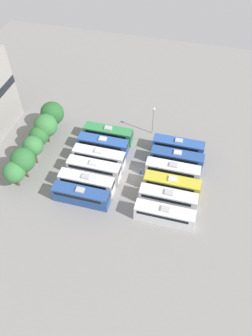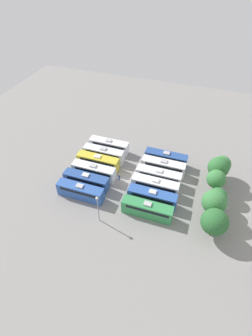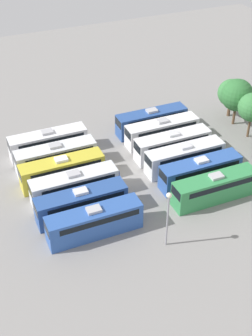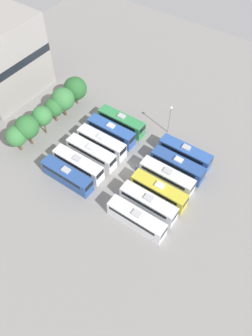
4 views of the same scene
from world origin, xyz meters
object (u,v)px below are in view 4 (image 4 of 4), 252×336
object	(u,v)px
bus_11	(121,122)
bus_1	(148,203)
bus_10	(111,131)
tree_0	(16,136)
bus_2	(159,191)
bus_9	(102,142)
bus_3	(167,176)
bus_5	(185,153)
bus_4	(177,165)
bus_0	(136,219)
light_pole	(170,115)
bus_6	(67,175)
bus_8	(91,153)
worker_person	(136,169)
tree_3	(54,108)
tree_4	(63,99)
tree_1	(27,127)
bus_7	(78,164)
tree_2	(42,116)
depot_building	(2,58)
tree_5	(75,89)

from	to	relation	value
bus_11	bus_1	bearing A→B (deg)	-131.66
bus_10	tree_0	distance (m)	19.31
bus_2	bus_9	world-z (taller)	same
bus_3	bus_9	distance (m)	15.57
bus_5	bus_9	distance (m)	17.19
bus_4	bus_11	size ratio (longest dim) A/B	1.00
bus_0	light_pole	xyz separation A→B (m)	(22.84, 6.89, 3.15)
bus_6	bus_8	size ratio (longest dim) A/B	1.00
bus_1	bus_2	xyz separation A→B (m)	(3.39, -0.15, 0.00)
bus_2	bus_4	world-z (taller)	same
bus_10	worker_person	bearing A→B (deg)	-115.71
bus_0	tree_0	world-z (taller)	tree_0
bus_0	tree_3	world-z (taller)	tree_3
light_pole	tree_0	world-z (taller)	light_pole
bus_1	bus_3	distance (m)	7.03
bus_2	tree_0	distance (m)	30.52
bus_11	tree_4	xyz separation A→B (m)	(-3.97, 12.86, 2.84)
bus_6	bus_11	distance (m)	17.88
bus_9	light_pole	world-z (taller)	light_pole
bus_2	tree_1	xyz separation A→B (m)	(-3.93, 28.96, 3.12)
tree_3	bus_9	bearing A→B (deg)	-93.55
bus_2	bus_9	xyz separation A→B (m)	(3.56, 16.02, 0.00)
worker_person	tree_0	size ratio (longest dim) A/B	0.26
bus_7	tree_3	bearing A→B (deg)	59.04
bus_3	tree_1	xyz separation A→B (m)	(-7.56, 28.52, 3.12)
light_pole	tree_4	xyz separation A→B (m)	(-8.74, 22.01, -0.31)
tree_1	bus_9	bearing A→B (deg)	-59.96
bus_5	worker_person	bearing A→B (deg)	142.73
worker_person	tree_3	bearing A→B (deg)	85.54
tree_2	bus_11	bearing A→B (deg)	-49.70
tree_4	depot_building	bearing A→B (deg)	92.93
bus_7	worker_person	distance (m)	11.46
bus_0	tree_1	size ratio (longest dim) A/B	1.47
bus_1	tree_4	xyz separation A→B (m)	(10.29, 28.88, 2.84)
bus_7	bus_10	world-z (taller)	same
bus_1	tree_3	xyz separation A→B (m)	(7.80, 29.52, 1.89)
bus_7	depot_building	bearing A→B (deg)	71.87
bus_8	tree_4	bearing A→B (deg)	62.61
bus_5	tree_2	distance (m)	30.46
bus_8	bus_9	size ratio (longest dim) A/B	1.00
bus_9	tree_2	size ratio (longest dim) A/B	1.55
bus_0	tree_4	size ratio (longest dim) A/B	1.51
bus_0	bus_2	size ratio (longest dim) A/B	1.00
tree_4	depot_building	world-z (taller)	depot_building
bus_3	tree_4	distance (m)	28.91
bus_10	tree_0	bearing A→B (deg)	135.44
bus_2	depot_building	distance (m)	46.76
bus_11	tree_1	xyz separation A→B (m)	(-14.80, 12.78, 3.12)
bus_1	tree_3	world-z (taller)	tree_3
tree_4	tree_5	xyz separation A→B (m)	(4.72, 0.57, -0.40)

